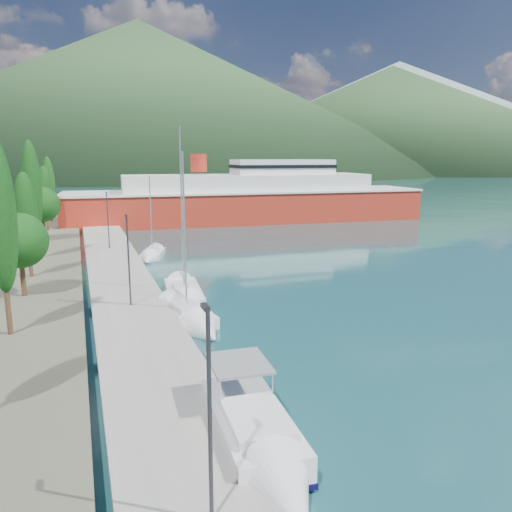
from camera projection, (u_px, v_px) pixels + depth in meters
name	position (u px, v px, depth m)	size (l,w,h in m)	color
ground	(124.00, 196.00, 134.67)	(1400.00, 1400.00, 0.00)	#19484D
quay	(117.00, 272.00, 44.80)	(5.00, 88.00, 0.80)	gray
hills_far	(198.00, 102.00, 625.84)	(1480.00, 900.00, 180.00)	gray
hills_near	(220.00, 106.00, 390.56)	(1010.00, 520.00, 115.00)	#2B4A28
tree_row	(33.00, 208.00, 46.96)	(4.19, 64.75, 11.44)	#47301E
lamp_posts	(128.00, 256.00, 33.10)	(0.15, 44.39, 6.06)	#2D2D33
motor_cruiser	(263.00, 455.00, 17.07)	(3.13, 9.12, 3.31)	#0A0834
sailboat_near	(196.00, 323.00, 31.30)	(3.54, 8.52, 11.87)	silver
sailboat_mid	(187.00, 302.00, 35.73)	(3.45, 9.68, 13.64)	silver
sailboat_far	(151.00, 257.00, 51.94)	(3.86, 6.74, 9.43)	silver
ferry	(249.00, 200.00, 82.60)	(58.98, 15.83, 11.59)	#AD291A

